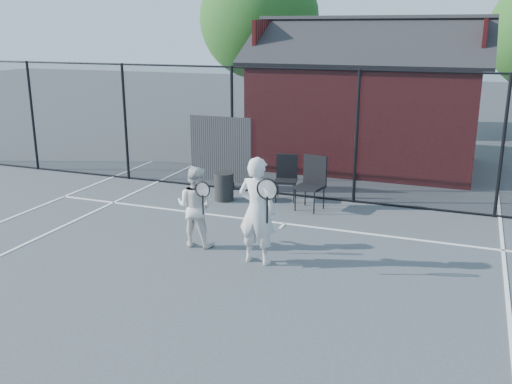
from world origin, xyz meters
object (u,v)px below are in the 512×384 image
(waste_bin, at_px, (224,187))
(clubhouse, at_px, (367,109))
(chair_left, at_px, (310,184))
(player_front, at_px, (257,211))
(chair_right, at_px, (286,179))
(player_back, at_px, (196,206))

(waste_bin, bearing_deg, clubhouse, 64.52)
(chair_left, bearing_deg, player_front, -78.58)
(player_front, relative_size, chair_right, 1.79)
(clubhouse, distance_m, player_back, 7.91)
(player_front, bearing_deg, player_back, 164.54)
(player_back, bearing_deg, chair_right, 78.87)
(clubhouse, relative_size, player_back, 4.39)
(waste_bin, bearing_deg, player_back, -76.14)
(chair_left, height_order, waste_bin, chair_left)
(player_back, xyz_separation_m, chair_right, (0.65, 3.29, -0.23))
(chair_right, bearing_deg, waste_bin, -171.62)
(chair_right, bearing_deg, clubhouse, 65.04)
(chair_left, relative_size, chair_right, 1.12)
(player_back, distance_m, chair_left, 3.11)
(waste_bin, bearing_deg, chair_right, 20.54)
(clubhouse, relative_size, waste_bin, 10.10)
(chair_left, bearing_deg, chair_right, 156.70)
(clubhouse, xyz_separation_m, player_front, (-0.32, -8.06, -0.69))
(clubhouse, bearing_deg, chair_left, -93.40)
(clubhouse, bearing_deg, waste_bin, -115.48)
(chair_right, bearing_deg, chair_left, -47.35)
(clubhouse, distance_m, chair_left, 5.02)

